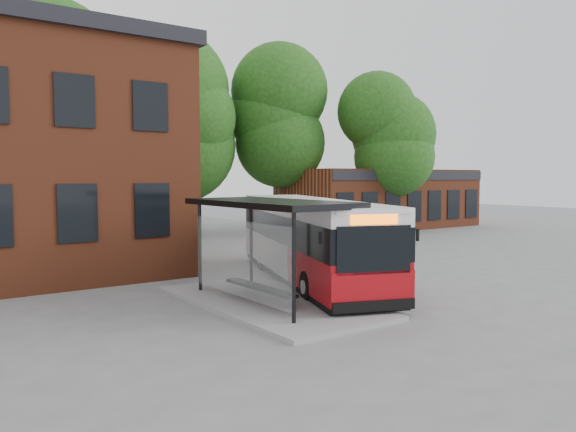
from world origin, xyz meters
TOP-DOWN VIEW (x-y plane):
  - ground at (0.00, 0.00)m, footprint 100.00×100.00m
  - shop_row at (15.00, 14.00)m, footprint 14.00×6.20m
  - bus_shelter at (-4.50, -1.00)m, footprint 3.60×7.00m
  - bike_rail at (9.28, 10.00)m, footprint 5.20×0.10m
  - tree_0 at (-6.00, 16.00)m, footprint 7.92×7.92m
  - tree_1 at (1.00, 17.00)m, footprint 7.92×7.92m
  - tree_2 at (8.00, 16.00)m, footprint 7.92×7.92m
  - tree_3 at (13.00, 12.00)m, footprint 7.04×7.04m
  - city_bus at (-1.48, 1.09)m, footprint 5.98×10.90m
  - bicycle_0 at (6.83, 10.53)m, footprint 1.96×1.25m
  - bicycle_1 at (8.22, 9.88)m, footprint 1.86×0.90m
  - bicycle_2 at (8.91, 9.27)m, footprint 1.59×0.80m
  - bicycle_3 at (9.44, 9.37)m, footprint 1.88×0.67m
  - bicycle_4 at (9.23, 9.88)m, footprint 1.77×1.02m
  - bicycle_5 at (10.99, 10.84)m, footprint 1.87×0.91m
  - bicycle_6 at (10.92, 10.30)m, footprint 1.72×1.14m
  - bicycle_7 at (11.31, 10.76)m, footprint 1.60×0.97m

SIDE VIEW (x-z plane):
  - ground at x=0.00m, z-range 0.00..0.00m
  - bike_rail at x=9.28m, z-range 0.00..0.38m
  - bicycle_2 at x=8.91m, z-range 0.00..0.80m
  - bicycle_6 at x=10.92m, z-range 0.00..0.85m
  - bicycle_4 at x=9.23m, z-range 0.00..0.88m
  - bicycle_7 at x=11.31m, z-range 0.00..0.93m
  - bicycle_0 at x=6.83m, z-range 0.00..0.97m
  - bicycle_1 at x=8.22m, z-range 0.00..1.07m
  - bicycle_5 at x=10.99m, z-range 0.00..1.08m
  - bicycle_3 at x=9.44m, z-range 0.00..1.11m
  - city_bus at x=-1.48m, z-range 0.00..2.74m
  - bus_shelter at x=-4.50m, z-range 0.00..2.90m
  - shop_row at x=15.00m, z-range 0.00..4.00m
  - tree_3 at x=13.00m, z-range 0.00..9.28m
  - tree_1 at x=1.00m, z-range 0.00..10.40m
  - tree_0 at x=-6.00m, z-range 0.00..11.00m
  - tree_2 at x=8.00m, z-range 0.00..11.00m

